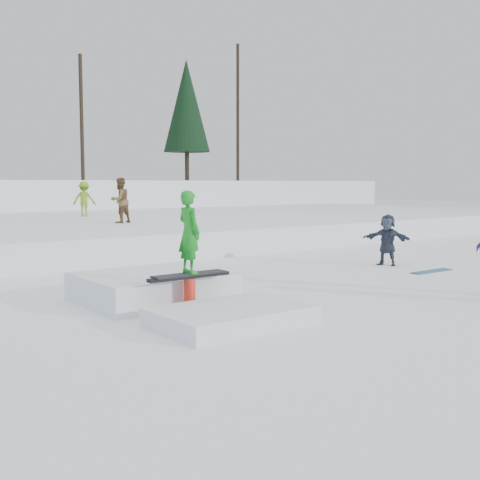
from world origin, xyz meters
TOP-DOWN VIEW (x-y plane):
  - ground at (0.00, 0.00)m, footprint 120.00×120.00m
  - snow_midrise at (0.00, 16.00)m, footprint 50.00×18.00m
  - treeline at (6.18, 28.28)m, footprint 40.24×4.22m
  - walker_olive at (3.03, 12.35)m, footprint 0.93×0.80m
  - walker_ygreen at (3.79, 17.28)m, footprint 1.12×1.03m
  - spectator_dark at (6.30, 2.92)m, footprint 0.87×1.36m
  - loose_board_teal at (6.20, 1.44)m, footprint 1.40×0.30m
  - jib_rail_feature at (-1.27, 1.72)m, footprint 2.60×4.40m

SIDE VIEW (x-z plane):
  - ground at x=0.00m, z-range 0.00..0.00m
  - loose_board_teal at x=6.20m, z-range 0.00..0.03m
  - jib_rail_feature at x=-1.27m, z-range -0.75..1.36m
  - snow_midrise at x=0.00m, z-range 0.00..0.80m
  - spectator_dark at x=6.30m, z-range 0.00..1.40m
  - walker_ygreen at x=3.79m, z-range 0.80..2.31m
  - walker_olive at x=3.03m, z-range 0.80..2.44m
  - treeline at x=6.18m, z-range 2.20..12.70m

